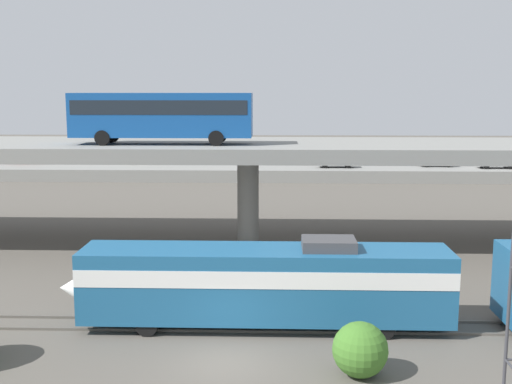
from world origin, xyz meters
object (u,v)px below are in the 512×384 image
parked_car_3 (336,161)px  parked_car_5 (27,158)px  parked_car_1 (147,158)px  train_locomotive (247,281)px  parked_car_0 (496,162)px  transit_bus_on_overpass (162,113)px  parked_car_4 (436,160)px  parked_car_2 (496,160)px

parked_car_3 → parked_car_5: (-39.10, 2.70, -0.00)m
parked_car_1 → train_locomotive: bearing=-73.8°
parked_car_1 → parked_car_3: same height
parked_car_3 → parked_car_5: same height
parked_car_5 → parked_car_0: bearing=177.1°
parked_car_0 → parked_car_3: 19.15m
transit_bus_on_overpass → parked_car_5: bearing=122.9°
train_locomotive → parked_car_1: 54.11m
train_locomotive → parked_car_3: size_ratio=4.01×
parked_car_0 → transit_bus_on_overpass: bearing=-134.5°
parked_car_5 → parked_car_4: bearing=178.6°
parked_car_1 → parked_car_3: (23.59, -2.71, -0.00)m
train_locomotive → parked_car_5: 60.30m
train_locomotive → parked_car_4: bearing=-112.5°
transit_bus_on_overpass → parked_car_0: size_ratio=2.65×
parked_car_4 → transit_bus_on_overpass: bearing=53.1°
parked_car_0 → parked_car_5: 58.33m
transit_bus_on_overpass → parked_car_3: bearing=67.0°
parked_car_2 → parked_car_3: 20.14m
parked_car_3 → parked_car_4: bearing=6.6°
parked_car_4 → parked_car_5: same height
parked_car_1 → parked_car_2: same height
parked_car_5 → train_locomotive: bearing=120.5°
parked_car_2 → train_locomotive: bearing=-118.9°
parked_car_2 → transit_bus_on_overpass: bearing=-133.1°
transit_bus_on_overpass → train_locomotive: bearing=-66.3°
transit_bus_on_overpass → parked_car_4: size_ratio=2.87×
train_locomotive → parked_car_2: 58.88m
parked_car_2 → parked_car_4: size_ratio=1.01×
parked_car_3 → parked_car_4: same height
parked_car_2 → parked_car_5: same height
parked_car_1 → parked_car_2: bearing=-0.6°
train_locomotive → parked_car_3: bearing=-99.8°
parked_car_2 → parked_car_5: bearing=179.6°
parked_car_0 → parked_car_5: bearing=177.1°
train_locomotive → parked_car_0: size_ratio=3.94×
transit_bus_on_overpass → parked_car_3: transit_bus_on_overpass is taller
transit_bus_on_overpass → parked_car_3: 38.52m
train_locomotive → parked_car_1: size_ratio=3.88×
parked_car_0 → parked_car_2: bearing=71.3°
parked_car_0 → parked_car_1: bearing=176.0°
train_locomotive → parked_car_3: train_locomotive is taller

